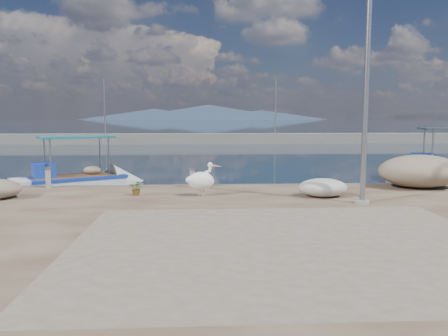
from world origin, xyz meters
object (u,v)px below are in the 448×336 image
boat_left (76,183)px  lamp_post (366,94)px  bollard_near (192,177)px  pelican (202,180)px

boat_left → lamp_post: 12.84m
lamp_post → bollard_near: (-5.23, 3.23, -2.90)m
boat_left → pelican: boat_left is taller
lamp_post → bollard_near: bearing=148.3°
pelican → lamp_post: bearing=-23.9°
bollard_near → lamp_post: bearing=-31.7°
pelican → lamp_post: (4.88, -1.43, 2.77)m
pelican → bollard_near: bearing=93.4°
pelican → lamp_post: lamp_post is taller
boat_left → lamp_post: (10.43, -6.57, 3.59)m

